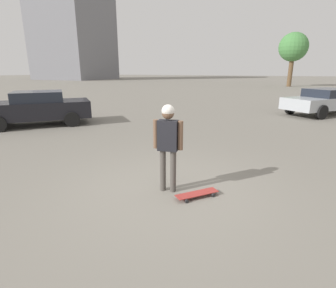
% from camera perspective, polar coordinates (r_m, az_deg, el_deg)
% --- Properties ---
extents(ground_plane, '(220.00, 220.00, 0.00)m').
position_cam_1_polar(ground_plane, '(5.20, 0.00, -10.06)').
color(ground_plane, gray).
extents(person, '(0.25, 0.56, 1.68)m').
position_cam_1_polar(person, '(4.83, 0.00, 1.38)').
color(person, '#4C4742').
rests_on(person, ground_plane).
extents(skateboard, '(0.76, 0.71, 0.08)m').
position_cam_1_polar(skateboard, '(4.96, 6.34, -10.73)').
color(skateboard, '#A5332D').
rests_on(skateboard, ground_plane).
extents(car_parked_near, '(4.32, 4.25, 1.41)m').
position_cam_1_polar(car_parked_near, '(12.41, -26.62, 7.09)').
color(car_parked_near, black).
rests_on(car_parked_near, ground_plane).
extents(car_parked_far, '(4.77, 4.41, 1.34)m').
position_cam_1_polar(car_parked_far, '(16.13, 31.13, 8.07)').
color(car_parked_far, '#ADB2B7').
rests_on(car_parked_far, ground_plane).
extents(building_block_distant, '(14.62, 15.45, 30.80)m').
position_cam_1_polar(building_block_distant, '(72.98, -20.31, 25.31)').
color(building_block_distant, slate).
rests_on(building_block_distant, ground_plane).
extents(tree_distant, '(3.83, 3.83, 7.21)m').
position_cam_1_polar(tree_distant, '(41.81, 25.63, 18.41)').
color(tree_distant, brown).
rests_on(tree_distant, ground_plane).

